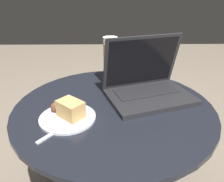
{
  "coord_description": "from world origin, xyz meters",
  "views": [
    {
      "loc": [
        -0.02,
        -0.73,
        0.9
      ],
      "look_at": [
        -0.01,
        -0.02,
        0.56
      ],
      "focal_mm": 35.0,
      "sensor_mm": 36.0,
      "label": 1
    }
  ],
  "objects": [
    {
      "name": "table",
      "position": [
        0.0,
        0.0,
        0.36
      ],
      "size": [
        0.75,
        0.75,
        0.49
      ],
      "color": "#9E9EA3",
      "rests_on": "ground_plane"
    },
    {
      "name": "fork",
      "position": [
        -0.17,
        -0.15,
        0.5
      ],
      "size": [
        0.12,
        0.15,
        0.01
      ],
      "color": "silver",
      "rests_on": "table"
    },
    {
      "name": "laptop",
      "position": [
        0.14,
        0.08,
        0.54
      ],
      "size": [
        0.38,
        0.32,
        0.24
      ],
      "color": "#232326",
      "rests_on": "table"
    },
    {
      "name": "beer_glass",
      "position": [
        -0.01,
        0.19,
        0.6
      ],
      "size": [
        0.06,
        0.06,
        0.22
      ],
      "color": "#C6701E",
      "rests_on": "table"
    },
    {
      "name": "snack_plate",
      "position": [
        -0.16,
        -0.09,
        0.52
      ],
      "size": [
        0.19,
        0.19,
        0.07
      ],
      "color": "silver",
      "rests_on": "table"
    }
  ]
}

